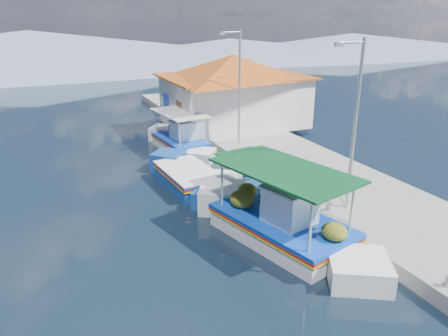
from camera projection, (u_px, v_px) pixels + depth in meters
name	position (u px, v px, depth m)	size (l,w,h in m)	color
ground	(264.00, 277.00, 12.37)	(160.00, 160.00, 0.00)	black
quay	(311.00, 173.00, 19.71)	(5.00, 44.00, 0.50)	gray
bollards	(282.00, 177.00, 18.11)	(0.20, 17.20, 0.30)	#A5A8AD
main_caique	(281.00, 224.00, 14.31)	(3.86, 8.31, 2.82)	white
caique_green_canopy	(256.00, 201.00, 16.57)	(2.40, 5.96, 2.26)	white
caique_blue_hull	(188.00, 179.00, 18.83)	(2.23, 6.63, 1.18)	navy
caique_far	(181.00, 142.00, 23.84)	(2.46, 6.74, 2.38)	white
harbor_building	(234.00, 89.00, 26.67)	(10.49, 10.49, 4.40)	white
lamp_post_near	(354.00, 118.00, 14.51)	(1.21, 0.14, 6.00)	#A5A8AD
lamp_post_far	(238.00, 82.00, 22.22)	(1.21, 0.14, 6.00)	#A5A8AD
mountain_ridge	(115.00, 52.00, 62.17)	(171.40, 96.00, 5.50)	slate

